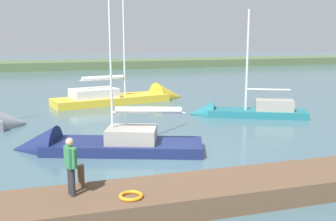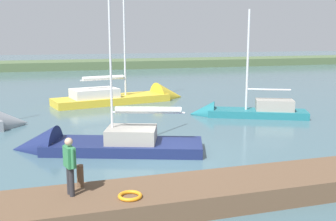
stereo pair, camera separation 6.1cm
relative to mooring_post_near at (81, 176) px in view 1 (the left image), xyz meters
name	(u,v)px [view 1 (the left image)]	position (x,y,z in m)	size (l,w,h in m)	color
ground_plane	(169,156)	(-3.93, -4.12, -0.98)	(200.00, 200.00, 0.00)	#42606B
far_shoreline	(77,69)	(-3.93, -52.30, -0.98)	(180.00, 8.00, 2.40)	#4C603D
dock_pier	(217,192)	(-3.93, 0.77, -0.65)	(26.17, 2.20, 0.65)	brown
mooring_post_near	(81,176)	(0.00, 0.00, 0.00)	(0.20, 0.20, 0.65)	brown
life_ring_buoy	(131,196)	(-1.20, 1.21, -0.27)	(0.66, 0.66, 0.10)	orange
sailboat_far_right	(90,149)	(-0.88, -5.83, -0.86)	(8.57, 4.85, 9.10)	navy
sailboat_far_left	(241,113)	(-10.80, -10.82, -0.80)	(7.24, 4.65, 7.33)	#1E6B75
sailboat_mid_channel	(132,99)	(-5.41, -18.50, -0.80)	(10.73, 4.76, 12.07)	gold
person_on_dock	(71,163)	(0.30, 0.56, 0.60)	(0.33, 0.60, 1.62)	#28282D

